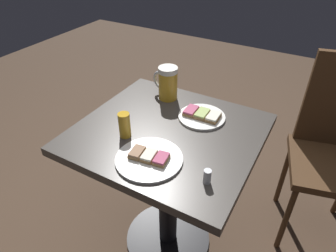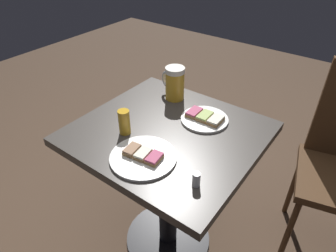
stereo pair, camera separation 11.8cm
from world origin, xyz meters
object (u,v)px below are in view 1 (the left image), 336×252
object	(u,v)px
plate_near	(202,116)
salt_shaker	(207,176)
plate_far	(149,158)
beer_mug	(167,83)
cafe_chair	(335,144)
beer_glass_small	(125,125)

from	to	relation	value
plate_near	salt_shaker	xyz separation A→B (m)	(-0.17, 0.33, 0.02)
plate_far	salt_shaker	distance (m)	0.22
plate_far	salt_shaker	bearing A→B (deg)	-179.47
plate_near	beer_mug	bearing A→B (deg)	-19.92
salt_shaker	cafe_chair	bearing A→B (deg)	-118.27
salt_shaker	cafe_chair	xyz separation A→B (m)	(-0.37, -0.69, -0.21)
plate_near	beer_mug	distance (m)	0.23
salt_shaker	plate_far	bearing A→B (deg)	0.53
beer_glass_small	salt_shaker	distance (m)	0.38
plate_far	beer_mug	xyz separation A→B (m)	(0.16, -0.41, 0.07)
plate_near	beer_glass_small	bearing A→B (deg)	51.80
salt_shaker	cafe_chair	size ratio (longest dim) A/B	0.05
plate_near	salt_shaker	size ratio (longest dim) A/B	3.91
cafe_chair	beer_mug	bearing A→B (deg)	6.53
plate_far	beer_glass_small	xyz separation A→B (m)	(0.16, -0.07, 0.04)
plate_far	cafe_chair	xyz separation A→B (m)	(-0.59, -0.69, -0.19)
plate_near	salt_shaker	world-z (taller)	salt_shaker
plate_near	beer_glass_small	distance (m)	0.33
plate_near	beer_glass_small	world-z (taller)	beer_glass_small
salt_shaker	beer_mug	bearing A→B (deg)	-47.18
beer_mug	salt_shaker	bearing A→B (deg)	132.82
beer_mug	plate_far	bearing A→B (deg)	111.44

